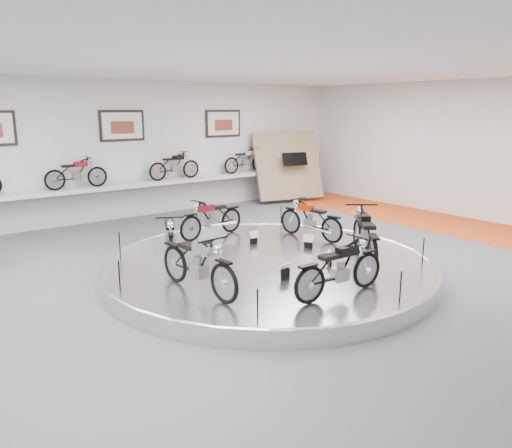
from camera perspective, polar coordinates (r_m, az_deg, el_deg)
floor at (r=9.62m, az=2.45°, el=-6.24°), size 16.00×16.00×0.00m
ceiling at (r=9.12m, az=2.70°, el=18.22°), size 16.00×16.00×0.00m
wall_back at (r=15.16m, az=-14.95°, el=8.16°), size 16.00×0.00×16.00m
wall_right at (r=15.55m, az=25.91°, el=7.41°), size 0.00×14.00×14.00m
orange_carpet_strip at (r=14.79m, az=23.05°, el=-0.40°), size 2.40×12.60×0.01m
dado_band at (r=15.33m, az=-14.60°, el=2.76°), size 15.68×0.04×1.10m
display_platform at (r=9.79m, az=1.32°, el=-4.95°), size 6.40×6.40×0.30m
platform_rim at (r=9.76m, az=1.33°, el=-4.28°), size 6.40×6.40×0.10m
shelf at (r=15.00m, az=-14.27°, el=4.30°), size 11.00×0.55×0.10m
poster_center at (r=15.09m, az=-15.04°, el=10.80°), size 1.35×0.06×0.88m
poster_right at (r=16.76m, az=-3.76°, el=11.39°), size 1.35×0.06×0.88m
display_panel at (r=17.47m, az=3.67°, el=6.69°), size 2.56×1.52×2.30m
shelf_bike_b at (r=14.42m, az=-19.84°, el=5.26°), size 1.22×0.43×0.73m
shelf_bike_c at (r=15.60m, az=-9.28°, el=6.39°), size 1.22×0.43×0.73m
shelf_bike_d at (r=17.04m, az=-1.23°, el=7.11°), size 1.22×0.43×0.73m
bike_a at (r=11.30m, az=6.27°, el=0.55°), size 0.70×1.56×0.89m
bike_b at (r=11.42m, az=-5.10°, el=0.70°), size 1.57×0.72×0.89m
bike_c at (r=9.94m, az=-9.79°, el=-1.26°), size 1.17×1.62×0.91m
bike_d at (r=7.98m, az=-6.65°, el=-4.47°), size 0.72×1.70×0.97m
bike_e at (r=7.91m, az=9.55°, el=-4.97°), size 1.57×0.62×0.91m
bike_f at (r=9.65m, az=12.33°, el=-1.31°), size 1.63×1.81×1.06m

